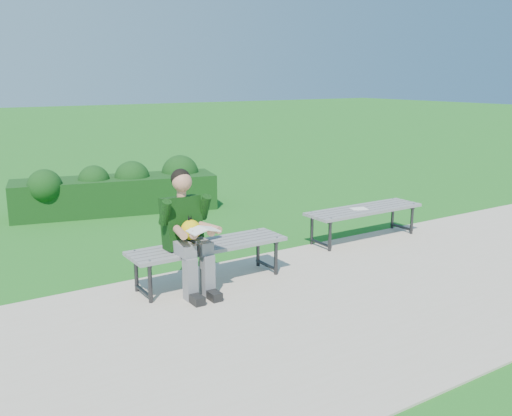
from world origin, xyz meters
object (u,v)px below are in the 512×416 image
(bench_left, at_px, (209,249))
(hedge, at_px, (119,189))
(paper_sheet, at_px, (359,209))
(seated_boy, at_px, (187,228))
(bench_right, at_px, (364,212))

(bench_left, bearing_deg, hedge, 84.22)
(paper_sheet, bearing_deg, hedge, 121.26)
(seated_boy, bearing_deg, bench_left, 16.96)
(bench_right, distance_m, seated_boy, 3.03)
(hedge, bearing_deg, bench_left, -95.78)
(seated_boy, bearing_deg, bench_right, 8.61)
(hedge, bearing_deg, bench_right, -57.59)
(bench_left, xyz_separation_m, seated_boy, (-0.30, -0.09, 0.30))
(hedge, relative_size, paper_sheet, 13.53)
(hedge, height_order, bench_left, hedge)
(hedge, distance_m, paper_sheet, 4.20)
(bench_left, relative_size, seated_boy, 1.37)
(bench_left, bearing_deg, paper_sheet, 7.93)
(bench_left, xyz_separation_m, paper_sheet, (2.58, 0.36, 0.06))
(hedge, distance_m, bench_left, 3.97)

